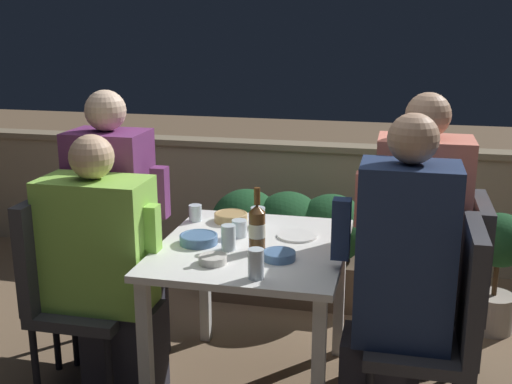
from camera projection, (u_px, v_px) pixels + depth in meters
parapet_wall at (308, 202)px, 4.47m from camera, size 9.00×0.18×0.83m
dining_table at (253, 266)px, 2.82m from camera, size 0.80×0.90×0.71m
planter_hedge at (288, 240)px, 3.86m from camera, size 0.95×0.47×0.66m
chair_left_near at (65, 279)px, 2.86m from camera, size 0.42×0.41×0.92m
person_green_blouse at (106, 271)px, 2.80m from camera, size 0.52×0.26×1.20m
chair_left_far at (83, 255)px, 3.15m from camera, size 0.42×0.41×0.92m
person_purple_stripe at (118, 230)px, 3.07m from camera, size 0.47×0.26×1.35m
chair_right_near at (446, 318)px, 2.49m from camera, size 0.42×0.41×0.92m
person_navy_jumper at (396, 282)px, 2.49m from camera, size 0.47×0.26×1.33m
chair_right_far at (456, 284)px, 2.81m from camera, size 0.42×0.41×0.92m
person_coral_top at (412, 248)px, 2.81m from camera, size 0.48×0.26×1.37m
beer_bottle at (257, 227)px, 2.69m from camera, size 0.07×0.07×0.28m
plate_0 at (297, 236)px, 2.89m from camera, size 0.18×0.18×0.01m
bowl_0 at (199, 238)px, 2.80m from camera, size 0.17×0.17×0.04m
bowl_1 at (279, 255)px, 2.62m from camera, size 0.13×0.13×0.04m
bowl_2 at (213, 259)px, 2.58m from camera, size 0.11×0.11×0.03m
bowl_3 at (231, 217)px, 3.11m from camera, size 0.16×0.16×0.04m
glass_cup_0 at (258, 217)px, 3.03m from camera, size 0.07×0.07×0.09m
glass_cup_1 at (228, 237)px, 2.72m from camera, size 0.06×0.06×0.11m
glass_cup_2 at (256, 264)px, 2.42m from camera, size 0.06×0.06×0.12m
glass_cup_3 at (239, 228)px, 2.89m from camera, size 0.07×0.07×0.08m
glass_cup_4 at (195, 213)px, 3.11m from camera, size 0.06×0.06×0.08m
potted_plant at (497, 260)px, 3.43m from camera, size 0.32×0.32×0.67m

